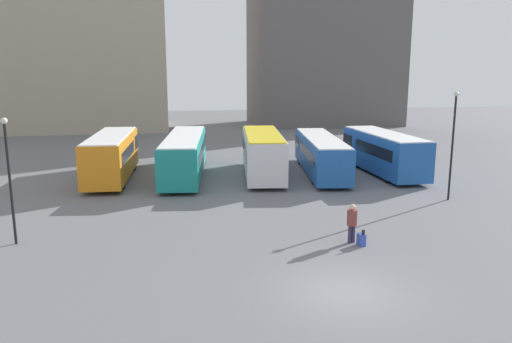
# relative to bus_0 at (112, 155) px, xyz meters

# --- Properties ---
(ground_plane) EXTENTS (160.00, 160.00, 0.00)m
(ground_plane) POSITION_rel_bus_0_xyz_m (9.80, -20.31, -1.71)
(ground_plane) COLOR slate
(building_block_left) EXTENTS (29.90, 14.48, 31.78)m
(building_block_left) POSITION_rel_bus_0_xyz_m (-10.99, 32.95, 14.18)
(building_block_left) COLOR tan
(building_block_left) RESTS_ON ground_plane
(bus_0) EXTENTS (3.03, 10.16, 3.15)m
(bus_0) POSITION_rel_bus_0_xyz_m (0.00, 0.00, 0.00)
(bus_0) COLOR orange
(bus_0) RESTS_ON ground_plane
(bus_1) EXTENTS (3.93, 12.63, 2.95)m
(bus_1) POSITION_rel_bus_0_xyz_m (5.06, 0.31, -0.10)
(bus_1) COLOR #19847F
(bus_1) RESTS_ON ground_plane
(bus_2) EXTENTS (3.76, 10.23, 3.14)m
(bus_2) POSITION_rel_bus_0_xyz_m (10.60, -0.76, -0.01)
(bus_2) COLOR silver
(bus_2) RESTS_ON ground_plane
(bus_3) EXTENTS (3.95, 11.86, 2.73)m
(bus_3) POSITION_rel_bus_0_xyz_m (15.01, -0.58, -0.22)
(bus_3) COLOR #1E56A3
(bus_3) RESTS_ON ground_plane
(bus_4) EXTENTS (2.74, 9.95, 3.02)m
(bus_4) POSITION_rel_bus_0_xyz_m (19.60, -1.30, -0.07)
(bus_4) COLOR #1E56A3
(bus_4) RESTS_ON ground_plane
(traveler) EXTENTS (0.51, 0.51, 1.78)m
(traveler) POSITION_rel_bus_0_xyz_m (11.85, -15.51, -0.66)
(traveler) COLOR #382D4C
(traveler) RESTS_ON ground_plane
(suitcase) EXTENTS (0.30, 0.43, 0.76)m
(suitcase) POSITION_rel_bus_0_xyz_m (12.14, -15.93, -1.44)
(suitcase) COLOR #334CB2
(suitcase) RESTS_ON ground_plane
(lamp_post_0) EXTENTS (0.28, 0.28, 5.59)m
(lamp_post_0) POSITION_rel_bus_0_xyz_m (-2.83, -13.12, 1.59)
(lamp_post_0) COLOR black
(lamp_post_0) RESTS_ON ground_plane
(lamp_post_1) EXTENTS (0.28, 0.28, 6.35)m
(lamp_post_1) POSITION_rel_bus_0_xyz_m (20.19, -9.36, 1.98)
(lamp_post_1) COLOR black
(lamp_post_1) RESTS_ON ground_plane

